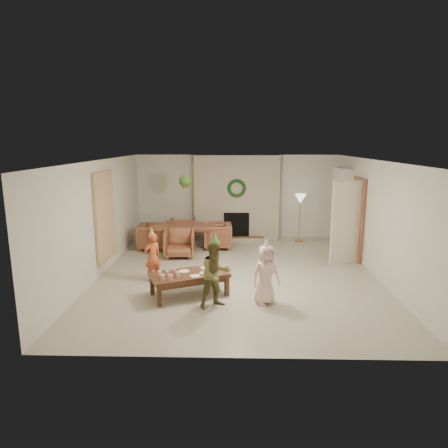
{
  "coord_description": "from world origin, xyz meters",
  "views": [
    {
      "loc": [
        -0.07,
        -8.43,
        2.9
      ],
      "look_at": [
        -0.3,
        0.4,
        1.05
      ],
      "focal_mm": 31.85,
      "sensor_mm": 36.0,
      "label": 1
    }
  ],
  "objects_px": {
    "dining_chair_right": "(217,236)",
    "dining_table": "(182,237)",
    "child_plaid": "(216,274)",
    "coffee_table_top": "(189,275)",
    "child_red": "(153,257)",
    "child_pink": "(266,274)",
    "dining_chair_near": "(179,243)",
    "dining_chair_left": "(153,236)",
    "dining_chair_far": "(183,230)"
  },
  "relations": [
    {
      "from": "child_red",
      "to": "child_pink",
      "type": "xyz_separation_m",
      "value": [
        2.28,
        -1.14,
        0.03
      ]
    },
    {
      "from": "dining_chair_left",
      "to": "coffee_table_top",
      "type": "height_order",
      "value": "dining_chair_left"
    },
    {
      "from": "dining_table",
      "to": "dining_chair_near",
      "type": "xyz_separation_m",
      "value": [
        0.05,
        -0.79,
        0.03
      ]
    },
    {
      "from": "child_red",
      "to": "child_plaid",
      "type": "distance_m",
      "value": 1.91
    },
    {
      "from": "child_pink",
      "to": "coffee_table_top",
      "type": "bearing_deg",
      "value": 143.11
    },
    {
      "from": "dining_chair_far",
      "to": "dining_chair_right",
      "type": "height_order",
      "value": "same"
    },
    {
      "from": "dining_table",
      "to": "child_pink",
      "type": "bearing_deg",
      "value": -65.12
    },
    {
      "from": "dining_chair_far",
      "to": "dining_chair_right",
      "type": "bearing_deg",
      "value": 141.34
    },
    {
      "from": "dining_chair_left",
      "to": "child_red",
      "type": "bearing_deg",
      "value": -172.05
    },
    {
      "from": "dining_table",
      "to": "coffee_table_top",
      "type": "distance_m",
      "value": 3.42
    },
    {
      "from": "dining_chair_near",
      "to": "dining_chair_left",
      "type": "bearing_deg",
      "value": 135.0
    },
    {
      "from": "coffee_table_top",
      "to": "child_red",
      "type": "height_order",
      "value": "child_red"
    },
    {
      "from": "dining_table",
      "to": "coffee_table_top",
      "type": "bearing_deg",
      "value": -83.74
    },
    {
      "from": "dining_chair_far",
      "to": "child_plaid",
      "type": "relative_size",
      "value": 0.63
    },
    {
      "from": "dining_chair_near",
      "to": "child_pink",
      "type": "bearing_deg",
      "value": -59.72
    },
    {
      "from": "dining_chair_near",
      "to": "child_pink",
      "type": "relative_size",
      "value": 0.7
    },
    {
      "from": "dining_chair_left",
      "to": "child_plaid",
      "type": "xyz_separation_m",
      "value": [
        1.9,
        -3.83,
        0.26
      ]
    },
    {
      "from": "dining_chair_right",
      "to": "child_red",
      "type": "height_order",
      "value": "child_red"
    },
    {
      "from": "dining_chair_far",
      "to": "child_plaid",
      "type": "height_order",
      "value": "child_plaid"
    },
    {
      "from": "child_plaid",
      "to": "dining_chair_right",
      "type": "bearing_deg",
      "value": 64.06
    },
    {
      "from": "dining_chair_far",
      "to": "child_red",
      "type": "height_order",
      "value": "child_red"
    },
    {
      "from": "dining_chair_near",
      "to": "dining_chair_right",
      "type": "xyz_separation_m",
      "value": [
        0.93,
        0.85,
        0.0
      ]
    },
    {
      "from": "child_red",
      "to": "child_pink",
      "type": "height_order",
      "value": "child_pink"
    },
    {
      "from": "dining_chair_left",
      "to": "dining_table",
      "type": "bearing_deg",
      "value": -90.0
    },
    {
      "from": "child_red",
      "to": "dining_table",
      "type": "bearing_deg",
      "value": -137.45
    },
    {
      "from": "child_pink",
      "to": "dining_chair_left",
      "type": "bearing_deg",
      "value": 103.9
    },
    {
      "from": "dining_chair_far",
      "to": "dining_chair_left",
      "type": "xyz_separation_m",
      "value": [
        -0.74,
        -0.84,
        0.0
      ]
    },
    {
      "from": "dining_table",
      "to": "dining_chair_far",
      "type": "distance_m",
      "value": 0.79
    },
    {
      "from": "dining_table",
      "to": "child_red",
      "type": "bearing_deg",
      "value": -99.64
    },
    {
      "from": "child_red",
      "to": "child_plaid",
      "type": "bearing_deg",
      "value": 95.07
    },
    {
      "from": "dining_chair_far",
      "to": "child_pink",
      "type": "relative_size",
      "value": 0.7
    },
    {
      "from": "coffee_table_top",
      "to": "child_pink",
      "type": "bearing_deg",
      "value": -37.33
    },
    {
      "from": "dining_chair_near",
      "to": "dining_chair_right",
      "type": "bearing_deg",
      "value": 38.66
    },
    {
      "from": "child_plaid",
      "to": "child_pink",
      "type": "bearing_deg",
      "value": -16.8
    },
    {
      "from": "dining_chair_near",
      "to": "child_red",
      "type": "distance_m",
      "value": 1.82
    },
    {
      "from": "dining_chair_near",
      "to": "dining_chair_far",
      "type": "bearing_deg",
      "value": 90.0
    },
    {
      "from": "dining_table",
      "to": "child_pink",
      "type": "distance_m",
      "value": 4.22
    },
    {
      "from": "dining_table",
      "to": "dining_chair_near",
      "type": "height_order",
      "value": "dining_chair_near"
    },
    {
      "from": "dining_chair_right",
      "to": "coffee_table_top",
      "type": "bearing_deg",
      "value": -10.21
    },
    {
      "from": "dining_chair_far",
      "to": "child_plaid",
      "type": "xyz_separation_m",
      "value": [
        1.17,
        -4.67,
        0.26
      ]
    },
    {
      "from": "dining_chair_near",
      "to": "dining_chair_right",
      "type": "height_order",
      "value": "same"
    },
    {
      "from": "dining_chair_near",
      "to": "child_red",
      "type": "height_order",
      "value": "child_red"
    },
    {
      "from": "child_plaid",
      "to": "child_red",
      "type": "bearing_deg",
      "value": 108.63
    },
    {
      "from": "dining_chair_far",
      "to": "child_pink",
      "type": "height_order",
      "value": "child_pink"
    },
    {
      "from": "dining_chair_left",
      "to": "child_pink",
      "type": "bearing_deg",
      "value": -146.2
    },
    {
      "from": "dining_chair_right",
      "to": "dining_table",
      "type": "bearing_deg",
      "value": -90.0
    },
    {
      "from": "dining_chair_left",
      "to": "child_pink",
      "type": "height_order",
      "value": "child_pink"
    },
    {
      "from": "dining_table",
      "to": "dining_chair_left",
      "type": "height_order",
      "value": "dining_chair_left"
    },
    {
      "from": "child_plaid",
      "to": "child_pink",
      "type": "distance_m",
      "value": 0.92
    },
    {
      "from": "dining_chair_near",
      "to": "dining_chair_far",
      "type": "xyz_separation_m",
      "value": [
        -0.1,
        1.57,
        0.0
      ]
    }
  ]
}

